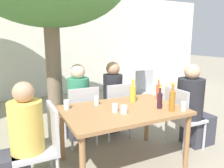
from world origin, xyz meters
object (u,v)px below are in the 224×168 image
object	(u,v)px
drinking_glass_1	(124,109)
drinking_glass_2	(184,106)
patio_chair_4	(147,89)
person_seated_2	(77,106)
soda_bottle_0	(158,92)
patio_chair_1	(181,115)
patio_chair_3	(117,107)
dining_table_front	(123,115)
patio_chair_2	(82,113)
oil_cruet_2	(133,93)
amber_bottle_1	(172,100)
wine_bottle_3	(160,100)
patio_chair_0	(43,142)
drinking_glass_0	(96,101)
person_seated_0	(18,146)
person_seated_1	(193,109)
person_seated_3	(111,101)
drinking_glass_4	(66,105)
drinking_glass_3	(115,108)

from	to	relation	value
drinking_glass_1	drinking_glass_2	distance (m)	0.71
patio_chair_4	drinking_glass_2	distance (m)	2.15
person_seated_2	soda_bottle_0	xyz separation A→B (m)	(0.93, -0.80, 0.31)
patio_chair_1	patio_chair_3	xyz separation A→B (m)	(-0.67, 0.71, 0.00)
drinking_glass_2	soda_bottle_0	bearing A→B (deg)	86.01
dining_table_front	patio_chair_1	world-z (taller)	patio_chair_1
patio_chair_2	person_seated_2	world-z (taller)	person_seated_2
patio_chair_2	oil_cruet_2	bearing A→B (deg)	137.28
amber_bottle_1	drinking_glass_1	xyz separation A→B (m)	(-0.54, 0.18, -0.08)
wine_bottle_3	dining_table_front	bearing A→B (deg)	156.10
patio_chair_2	person_seated_2	bearing A→B (deg)	-90.00
patio_chair_2	patio_chair_4	bearing A→B (deg)	-153.95
patio_chair_1	patio_chair_3	bearing A→B (deg)	43.03
dining_table_front	patio_chair_0	size ratio (longest dim) A/B	1.61
patio_chair_1	patio_chair_3	size ratio (longest dim) A/B	1.00
patio_chair_1	soda_bottle_0	distance (m)	0.49
patio_chair_4	drinking_glass_0	xyz separation A→B (m)	(-1.69, -1.29, 0.29)
person_seated_0	drinking_glass_0	world-z (taller)	person_seated_0
soda_bottle_0	drinking_glass_1	distance (m)	0.78
amber_bottle_1	person_seated_2	bearing A→B (deg)	120.91
patio_chair_1	drinking_glass_0	world-z (taller)	patio_chair_1
patio_chair_0	soda_bottle_0	distance (m)	1.64
patio_chair_2	patio_chair_3	world-z (taller)	same
wine_bottle_3	drinking_glass_2	bearing A→B (deg)	-44.71
soda_bottle_0	oil_cruet_2	distance (m)	0.38
patio_chair_1	dining_table_front	bearing A→B (deg)	90.00
patio_chair_4	person_seated_2	xyz separation A→B (m)	(-1.75, -0.62, 0.03)
person_seated_1	patio_chair_1	bearing A→B (deg)	90.00
person_seated_1	soda_bottle_0	world-z (taller)	person_seated_1
person_seated_3	oil_cruet_2	xyz separation A→B (m)	(-0.03, -0.75, 0.32)
patio_chair_1	drinking_glass_4	world-z (taller)	patio_chair_1
drinking_glass_2	amber_bottle_1	bearing A→B (deg)	159.25
oil_cruet_2	drinking_glass_1	size ratio (longest dim) A/B	3.37
dining_table_front	patio_chair_4	bearing A→B (deg)	47.00
person_seated_3	wine_bottle_3	bearing A→B (deg)	96.11
drinking_glass_3	patio_chair_4	bearing A→B (deg)	45.54
person_seated_3	drinking_glass_4	bearing A→B (deg)	35.97
oil_cruet_2	wine_bottle_3	world-z (taller)	oil_cruet_2
person_seated_1	person_seated_0	bearing A→B (deg)	90.00
patio_chair_0	patio_chair_3	size ratio (longest dim) A/B	1.00
drinking_glass_3	person_seated_2	bearing A→B (deg)	98.47
patio_chair_3	person_seated_0	world-z (taller)	person_seated_0
patio_chair_4	soda_bottle_0	xyz separation A→B (m)	(-0.82, -1.42, 0.34)
person_seated_0	person_seated_2	world-z (taller)	person_seated_2
patio_chair_3	drinking_glass_4	bearing A→B (deg)	24.97
person_seated_3	drinking_glass_4	size ratio (longest dim) A/B	11.01
patio_chair_0	person_seated_1	size ratio (longest dim) A/B	0.73
oil_cruet_2	person_seated_0	bearing A→B (deg)	-172.08
person_seated_1	drinking_glass_3	xyz separation A→B (m)	(-1.32, -0.06, 0.23)
patio_chair_3	person_seated_3	size ratio (longest dim) A/B	0.74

